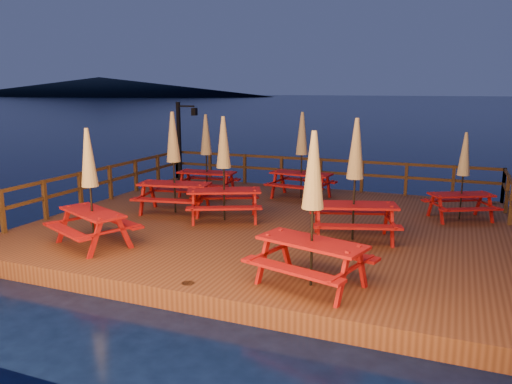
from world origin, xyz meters
TOP-DOWN VIEW (x-y plane):
  - ground at (0.00, 0.00)m, footprint 500.00×500.00m
  - deck at (0.00, 0.00)m, footprint 12.00×10.00m
  - deck_piles at (0.00, 0.00)m, footprint 11.44×9.44m
  - railing at (0.00, 1.78)m, footprint 11.80×9.75m
  - lamp_post at (-5.39, 4.55)m, footprint 0.85×0.18m
  - headland_left at (-160.00, 190.00)m, footprint 180.00×84.00m
  - picnic_table_0 at (-3.12, -3.42)m, footprint 2.33×2.16m
  - picnic_table_1 at (-0.20, 3.16)m, footprint 2.09×1.78m
  - picnic_table_2 at (2.27, -0.76)m, footprint 2.41×2.18m
  - picnic_table_3 at (-1.32, -0.29)m, footprint 2.46×2.29m
  - picnic_table_4 at (-3.21, 2.33)m, footprint 2.03×1.73m
  - picnic_table_5 at (-2.99, -0.07)m, footprint 2.28×2.00m
  - picnic_table_6 at (4.62, 2.19)m, footprint 2.11×1.98m
  - picnic_table_7 at (2.13, -3.85)m, footprint 2.33×2.09m

SIDE VIEW (x-z plane):
  - deck_piles at x=0.00m, z-range -1.00..0.40m
  - ground at x=0.00m, z-range 0.00..0.00m
  - deck at x=0.00m, z-range 0.00..0.40m
  - railing at x=0.00m, z-range 0.61..1.71m
  - picnic_table_6 at x=4.62m, z-range 0.45..2.83m
  - picnic_table_0 at x=-3.12m, z-range 0.45..3.13m
  - picnic_table_4 at x=-3.21m, z-range 0.45..3.14m
  - picnic_table_1 at x=-0.20m, z-range 0.45..3.24m
  - picnic_table_3 at x=-1.32m, z-range 0.45..3.26m
  - picnic_table_7 at x=2.13m, z-range 0.46..3.27m
  - picnic_table_2 at x=2.27m, z-range 0.46..3.32m
  - picnic_table_5 at x=-2.99m, z-range 0.46..3.34m
  - lamp_post at x=-5.39m, z-range 0.70..3.70m
  - headland_left at x=-160.00m, z-range 0.00..9.00m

